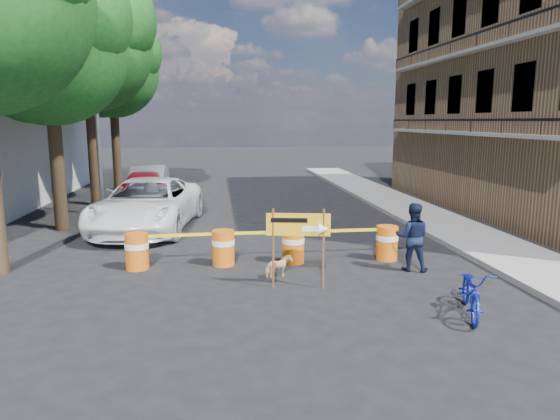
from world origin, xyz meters
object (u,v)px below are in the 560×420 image
object	(u,v)px
pedestrian	(412,237)
dog	(279,267)
barrel_far_right	(387,242)
bicycle	(473,269)
sedan_red	(143,188)
sedan_silver	(148,182)
barrel_mid_left	(223,247)
suv_white	(148,204)
barrel_far_left	(137,251)
detour_sign	(306,231)
barrel_mid_right	(293,245)

from	to	relation	value
pedestrian	dog	world-z (taller)	pedestrian
barrel_far_right	bicycle	size ratio (longest dim) A/B	0.50
sedan_red	sedan_silver	distance (m)	2.01
barrel_far_right	sedan_silver	distance (m)	14.09
barrel_mid_left	pedestrian	distance (m)	4.69
barrel_mid_left	barrel_far_right	size ratio (longest dim) A/B	1.00
dog	barrel_mid_left	bearing A→B (deg)	22.93
suv_white	pedestrian	bearing A→B (deg)	-30.88
pedestrian	bicycle	xyz separation A→B (m)	(0.01, -2.90, 0.06)
barrel_far_left	detour_sign	world-z (taller)	detour_sign
barrel_mid_left	dog	bearing A→B (deg)	-43.46
barrel_mid_left	bicycle	distance (m)	6.04
barrel_far_left	sedan_silver	bearing A→B (deg)	95.98
barrel_far_left	barrel_mid_left	size ratio (longest dim) A/B	1.00
dog	pedestrian	bearing A→B (deg)	-110.68
barrel_mid_left	pedestrian	xyz separation A→B (m)	(4.56, -1.03, 0.37)
barrel_mid_left	sedan_red	size ratio (longest dim) A/B	0.21
barrel_mid_left	barrel_far_right	xyz separation A→B (m)	(4.28, -0.03, 0.00)
pedestrian	suv_white	bearing A→B (deg)	-18.46
barrel_far_left	suv_white	size ratio (longest dim) A/B	0.15
barrel_mid_left	bicycle	world-z (taller)	bicycle
detour_sign	dog	bearing A→B (deg)	130.45
barrel_mid_left	sedan_silver	world-z (taller)	sedan_silver
sedan_red	barrel_far_left	bearing A→B (deg)	-84.49
barrel_mid_left	detour_sign	size ratio (longest dim) A/B	0.51
barrel_far_left	suv_white	world-z (taller)	suv_white
barrel_far_left	pedestrian	world-z (taller)	pedestrian
detour_sign	bicycle	distance (m)	3.41
bicycle	pedestrian	bearing A→B (deg)	110.17
bicycle	sedan_red	xyz separation A→B (m)	(-7.90, 13.72, -0.15)
barrel_mid_right	sedan_silver	world-z (taller)	sedan_silver
barrel_far_left	sedan_red	size ratio (longest dim) A/B	0.21
barrel_mid_right	sedan_silver	distance (m)	12.92
barrel_far_left	barrel_far_right	distance (m)	6.40
barrel_far_right	barrel_far_left	bearing A→B (deg)	-179.54
pedestrian	dog	distance (m)	3.35
detour_sign	suv_white	distance (m)	7.87
pedestrian	bicycle	distance (m)	2.90
detour_sign	sedan_silver	size ratio (longest dim) A/B	0.38
barrel_mid_right	sedan_red	distance (m)	11.08
pedestrian	dog	xyz separation A→B (m)	(-3.30, -0.17, -0.57)
barrel_mid_right	pedestrian	world-z (taller)	pedestrian
barrel_far_right	suv_white	distance (m)	8.17
sedan_red	barrel_mid_right	bearing A→B (deg)	-63.99
detour_sign	pedestrian	size ratio (longest dim) A/B	1.06
barrel_far_right	sedan_silver	bearing A→B (deg)	122.86
pedestrian	sedan_silver	world-z (taller)	pedestrian
suv_white	sedan_silver	world-z (taller)	suv_white
barrel_mid_left	detour_sign	world-z (taller)	detour_sign
barrel_mid_right	pedestrian	bearing A→B (deg)	-19.71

